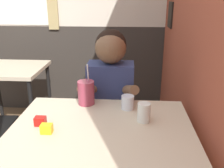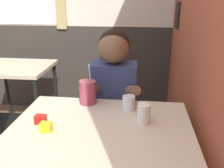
{
  "view_description": "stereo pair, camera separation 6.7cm",
  "coord_description": "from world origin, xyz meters",
  "px_view_note": "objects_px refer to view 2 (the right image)",
  "views": [
    {
      "loc": [
        0.88,
        -0.74,
        1.47
      ],
      "look_at": [
        0.79,
        0.58,
        0.99
      ],
      "focal_mm": 40.0,
      "sensor_mm": 36.0,
      "label": 1
    },
    {
      "loc": [
        0.95,
        -0.73,
        1.47
      ],
      "look_at": [
        0.79,
        0.58,
        0.99
      ],
      "focal_mm": 40.0,
      "sensor_mm": 36.0,
      "label": 2
    }
  ],
  "objects_px": {
    "main_table": "(99,144)",
    "background_table": "(18,76)",
    "person_seated": "(114,104)",
    "cocktail_pitcher": "(88,92)"
  },
  "relations": [
    {
      "from": "cocktail_pitcher",
      "to": "background_table",
      "type": "bearing_deg",
      "value": 138.36
    },
    {
      "from": "main_table",
      "to": "background_table",
      "type": "bearing_deg",
      "value": 131.56
    },
    {
      "from": "main_table",
      "to": "background_table",
      "type": "xyz_separation_m",
      "value": [
        -1.05,
        1.18,
        -0.05
      ]
    },
    {
      "from": "main_table",
      "to": "person_seated",
      "type": "relative_size",
      "value": 0.82
    },
    {
      "from": "main_table",
      "to": "background_table",
      "type": "distance_m",
      "value": 1.58
    },
    {
      "from": "person_seated",
      "to": "main_table",
      "type": "bearing_deg",
      "value": -90.99
    },
    {
      "from": "main_table",
      "to": "person_seated",
      "type": "height_order",
      "value": "person_seated"
    },
    {
      "from": "main_table",
      "to": "background_table",
      "type": "height_order",
      "value": "same"
    },
    {
      "from": "background_table",
      "to": "main_table",
      "type": "bearing_deg",
      "value": -48.44
    },
    {
      "from": "main_table",
      "to": "person_seated",
      "type": "xyz_separation_m",
      "value": [
        0.01,
        0.61,
        -0.04
      ]
    }
  ]
}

